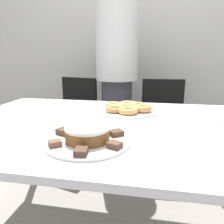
% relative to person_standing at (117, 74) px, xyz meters
% --- Properties ---
extents(wall_back, '(8.00, 0.05, 2.60)m').
position_rel_person_standing_xyz_m(wall_back, '(0.13, 0.63, 0.38)').
color(wall_back, beige).
rests_on(wall_back, ground_plane).
extents(table, '(1.67, 1.08, 0.75)m').
position_rel_person_standing_xyz_m(table, '(0.13, -1.01, -0.24)').
color(table, silver).
rests_on(table, ground_plane).
extents(person_standing, '(0.39, 0.39, 1.75)m').
position_rel_person_standing_xyz_m(person_standing, '(0.00, 0.00, 0.00)').
color(person_standing, '#383842').
rests_on(person_standing, ground_plane).
extents(office_chair_left, '(0.53, 0.53, 0.87)m').
position_rel_person_standing_xyz_m(office_chair_left, '(-0.43, -0.08, -0.51)').
color(office_chair_left, black).
rests_on(office_chair_left, ground_plane).
extents(office_chair_right, '(0.46, 0.46, 0.87)m').
position_rel_person_standing_xyz_m(office_chair_right, '(0.45, -0.08, -0.51)').
color(office_chair_right, black).
rests_on(office_chair_right, ground_plane).
extents(plate_cake, '(0.34, 0.34, 0.01)m').
position_rel_person_standing_xyz_m(plate_cake, '(0.09, -1.28, -0.16)').
color(plate_cake, white).
rests_on(plate_cake, table).
extents(plate_donuts, '(0.38, 0.38, 0.01)m').
position_rel_person_standing_xyz_m(plate_donuts, '(0.19, -0.74, -0.16)').
color(plate_donuts, white).
rests_on(plate_donuts, table).
extents(frosted_cake, '(0.18, 0.18, 0.06)m').
position_rel_person_standing_xyz_m(frosted_cake, '(0.09, -1.28, -0.12)').
color(frosted_cake, brown).
rests_on(frosted_cake, plate_cake).
extents(lamington_0, '(0.07, 0.07, 0.02)m').
position_rel_person_standing_xyz_m(lamington_0, '(-0.03, -1.23, -0.14)').
color(lamington_0, '#513828').
rests_on(lamington_0, plate_cake).
extents(lamington_1, '(0.06, 0.06, 0.02)m').
position_rel_person_standing_xyz_m(lamington_1, '(-0.01, -1.36, -0.14)').
color(lamington_1, brown).
rests_on(lamington_1, plate_cake).
extents(lamington_2, '(0.05, 0.06, 0.02)m').
position_rel_person_standing_xyz_m(lamington_2, '(0.10, -1.41, -0.14)').
color(lamington_2, '#513828').
rests_on(lamington_2, plate_cake).
extents(lamington_3, '(0.06, 0.06, 0.02)m').
position_rel_person_standing_xyz_m(lamington_3, '(0.21, -1.33, -0.14)').
color(lamington_3, brown).
rests_on(lamington_3, plate_cake).
extents(lamington_4, '(0.07, 0.07, 0.02)m').
position_rel_person_standing_xyz_m(lamington_4, '(0.19, -1.21, -0.14)').
color(lamington_4, '#513828').
rests_on(lamington_4, plate_cake).
extents(lamington_5, '(0.05, 0.06, 0.02)m').
position_rel_person_standing_xyz_m(lamington_5, '(0.07, -1.16, -0.14)').
color(lamington_5, brown).
rests_on(lamington_5, plate_cake).
extents(donut_0, '(0.12, 0.12, 0.03)m').
position_rel_person_standing_xyz_m(donut_0, '(0.19, -0.74, -0.14)').
color(donut_0, '#D18E4C').
rests_on(donut_0, plate_donuts).
extents(donut_1, '(0.11, 0.11, 0.03)m').
position_rel_person_standing_xyz_m(donut_1, '(0.09, -0.70, -0.14)').
color(donut_1, '#E5AD66').
rests_on(donut_1, plate_donuts).
extents(donut_2, '(0.11, 0.11, 0.03)m').
position_rel_person_standing_xyz_m(donut_2, '(0.12, -0.81, -0.14)').
color(donut_2, '#C68447').
rests_on(donut_2, plate_donuts).
extents(donut_3, '(0.12, 0.12, 0.03)m').
position_rel_person_standing_xyz_m(donut_3, '(0.20, -0.84, -0.14)').
color(donut_3, tan).
rests_on(donut_3, plate_donuts).
extents(donut_4, '(0.11, 0.11, 0.04)m').
position_rel_person_standing_xyz_m(donut_4, '(0.28, -0.78, -0.14)').
color(donut_4, '#D18E4C').
rests_on(donut_4, plate_donuts).
extents(donut_5, '(0.12, 0.12, 0.03)m').
position_rel_person_standing_xyz_m(donut_5, '(0.24, -0.70, -0.14)').
color(donut_5, tan).
rests_on(donut_5, plate_donuts).
extents(donut_6, '(0.12, 0.12, 0.03)m').
position_rel_person_standing_xyz_m(donut_6, '(0.18, -0.67, -0.14)').
color(donut_6, '#E5AD66').
rests_on(donut_6, plate_donuts).
extents(napkin, '(0.17, 0.16, 0.01)m').
position_rel_person_standing_xyz_m(napkin, '(0.67, -0.87, -0.16)').
color(napkin, white).
rests_on(napkin, table).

